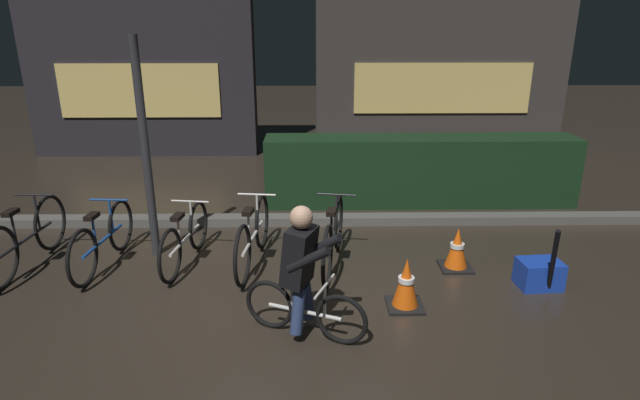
# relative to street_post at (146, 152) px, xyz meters

# --- Properties ---
(ground_plane) EXTENTS (40.00, 40.00, 0.00)m
(ground_plane) POSITION_rel_street_post_xyz_m (1.81, -1.20, -1.30)
(ground_plane) COLOR #2D261E
(sidewalk_curb) EXTENTS (12.00, 0.24, 0.12)m
(sidewalk_curb) POSITION_rel_street_post_xyz_m (1.81, 1.00, -1.24)
(sidewalk_curb) COLOR #56544F
(sidewalk_curb) RESTS_ON ground
(hedge_row) EXTENTS (4.80, 0.70, 1.06)m
(hedge_row) POSITION_rel_street_post_xyz_m (3.61, 1.90, -0.77)
(hedge_row) COLOR black
(hedge_row) RESTS_ON ground
(storefront_left) EXTENTS (4.74, 0.54, 4.83)m
(storefront_left) POSITION_rel_street_post_xyz_m (-1.65, 5.30, 1.11)
(storefront_left) COLOR #262328
(storefront_left) RESTS_ON ground
(storefront_right) EXTENTS (5.62, 0.54, 3.88)m
(storefront_right) POSITION_rel_street_post_xyz_m (4.84, 6.00, 0.63)
(storefront_right) COLOR #383330
(storefront_right) RESTS_ON ground
(street_post) EXTENTS (0.10, 0.10, 2.59)m
(street_post) POSITION_rel_street_post_xyz_m (0.00, 0.00, 0.00)
(street_post) COLOR #2D2D33
(street_post) RESTS_ON ground
(parked_bike_leftmost) EXTENTS (0.46, 1.74, 0.80)m
(parked_bike_leftmost) POSITION_rel_street_post_xyz_m (-1.37, -0.32, -0.93)
(parked_bike_leftmost) COLOR black
(parked_bike_leftmost) RESTS_ON ground
(parked_bike_left_mid) EXTENTS (0.46, 1.60, 0.74)m
(parked_bike_left_mid) POSITION_rel_street_post_xyz_m (-0.50, -0.31, -0.96)
(parked_bike_left_mid) COLOR black
(parked_bike_left_mid) RESTS_ON ground
(parked_bike_center_left) EXTENTS (0.46, 1.52, 0.70)m
(parked_bike_center_left) POSITION_rel_street_post_xyz_m (0.43, -0.26, -0.97)
(parked_bike_center_left) COLOR black
(parked_bike_center_left) RESTS_ON ground
(parked_bike_center_right) EXTENTS (0.46, 1.70, 0.78)m
(parked_bike_center_right) POSITION_rel_street_post_xyz_m (1.23, -0.29, -0.94)
(parked_bike_center_right) COLOR black
(parked_bike_center_right) RESTS_ON ground
(parked_bike_right_mid) EXTENTS (0.46, 1.71, 0.79)m
(parked_bike_right_mid) POSITION_rel_street_post_xyz_m (2.17, -0.34, -0.94)
(parked_bike_right_mid) COLOR black
(parked_bike_right_mid) RESTS_ON ground
(traffic_cone_near) EXTENTS (0.36, 0.36, 0.53)m
(traffic_cone_near) POSITION_rel_street_post_xyz_m (2.85, -1.30, -1.04)
(traffic_cone_near) COLOR black
(traffic_cone_near) RESTS_ON ground
(traffic_cone_far) EXTENTS (0.36, 0.36, 0.50)m
(traffic_cone_far) POSITION_rel_street_post_xyz_m (3.59, -0.44, -1.06)
(traffic_cone_far) COLOR black
(traffic_cone_far) RESTS_ON ground
(blue_crate) EXTENTS (0.46, 0.35, 0.30)m
(blue_crate) POSITION_rel_street_post_xyz_m (4.36, -0.90, -1.15)
(blue_crate) COLOR #193DB7
(blue_crate) RESTS_ON ground
(cyclist) EXTENTS (1.11, 0.65, 1.25)m
(cyclist) POSITION_rel_street_post_xyz_m (1.84, -1.75, -0.67)
(cyclist) COLOR black
(cyclist) RESTS_ON ground
(closed_umbrella) EXTENTS (0.19, 0.33, 0.81)m
(closed_umbrella) POSITION_rel_street_post_xyz_m (4.36, -1.15, -0.89)
(closed_umbrella) COLOR black
(closed_umbrella) RESTS_ON ground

